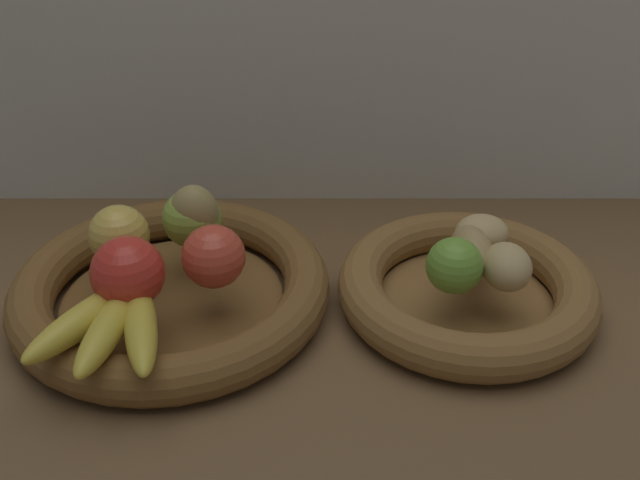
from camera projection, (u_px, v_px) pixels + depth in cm
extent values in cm
cube|color=brown|center=(334.00, 324.00, 88.68)|extent=(140.00, 90.00, 3.00)
cube|color=silver|center=(333.00, 12.00, 98.71)|extent=(140.00, 3.00, 55.00)
cylinder|color=brown|center=(174.00, 302.00, 89.12)|extent=(26.51, 26.51, 1.00)
torus|color=brown|center=(172.00, 287.00, 87.97)|extent=(37.68, 37.68, 5.35)
cylinder|color=brown|center=(466.00, 302.00, 89.07)|extent=(20.88, 20.88, 1.00)
torus|color=brown|center=(468.00, 288.00, 87.92)|extent=(30.81, 30.81, 5.35)
sphere|color=red|center=(129.00, 273.00, 78.89)|extent=(7.94, 7.94, 7.94)
sphere|color=#8CAD3D|center=(193.00, 218.00, 89.32)|extent=(7.21, 7.21, 7.21)
sphere|color=gold|center=(120.00, 235.00, 86.20)|extent=(7.11, 7.11, 7.11)
sphere|color=#CC422D|center=(214.00, 256.00, 82.25)|extent=(7.18, 7.18, 7.18)
ellipsoid|color=olive|center=(195.00, 217.00, 88.75)|extent=(6.75, 6.39, 8.14)
ellipsoid|color=gold|center=(85.00, 319.00, 75.87)|extent=(11.05, 15.16, 3.32)
ellipsoid|color=gold|center=(111.00, 326.00, 74.97)|extent=(5.70, 16.07, 3.32)
ellipsoid|color=gold|center=(141.00, 325.00, 75.08)|extent=(6.99, 16.08, 3.32)
sphere|color=brown|center=(139.00, 281.00, 81.56)|extent=(2.99, 2.99, 2.99)
ellipsoid|color=tan|center=(483.00, 233.00, 89.23)|extent=(7.25, 6.70, 4.26)
ellipsoid|color=tan|center=(507.00, 267.00, 82.33)|extent=(6.05, 7.00, 5.13)
ellipsoid|color=#A38451|center=(473.00, 251.00, 85.16)|extent=(5.39, 8.44, 5.07)
sphere|color=#6B9E33|center=(455.00, 266.00, 81.42)|extent=(6.36, 6.36, 6.36)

